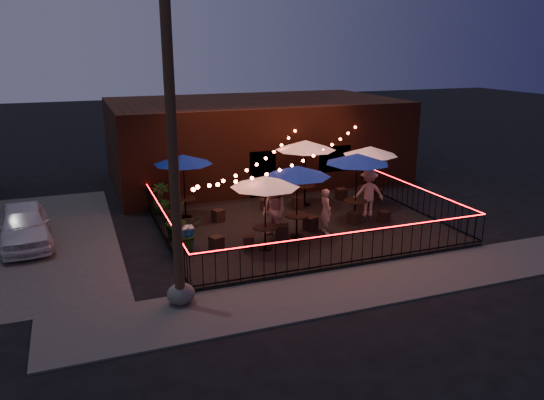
{
  "coord_description": "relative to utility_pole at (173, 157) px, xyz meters",
  "views": [
    {
      "loc": [
        -7.63,
        -15.2,
        6.59
      ],
      "look_at": [
        -0.95,
        2.38,
        1.09
      ],
      "focal_mm": 35.0,
      "sensor_mm": 36.0,
      "label": 1
    }
  ],
  "objects": [
    {
      "name": "patron_c",
      "position": [
        8.32,
        4.61,
        -2.91
      ],
      "size": [
        1.35,
        0.97,
        1.88
      ],
      "primitive_type": "imported",
      "rotation": [
        0.0,
        0.0,
        2.89
      ],
      "color": "#C9A98B",
      "rests_on": "patio"
    },
    {
      "name": "potted_shrub_b",
      "position": [
        0.8,
        4.7,
        -3.18
      ],
      "size": [
        0.87,
        0.77,
        1.34
      ],
      "primitive_type": "imported",
      "rotation": [
        0.0,
        0.0,
        0.28
      ],
      "color": "#184111",
      "rests_on": "patio"
    },
    {
      "name": "bistro_chair_7",
      "position": [
        6.15,
        6.45,
        -3.61
      ],
      "size": [
        0.5,
        0.5,
        0.49
      ],
      "primitive_type": "cube",
      "rotation": [
        0.0,
        0.0,
        2.9
      ],
      "color": "black",
      "rests_on": "patio"
    },
    {
      "name": "bistro_chair_10",
      "position": [
        8.43,
        7.01,
        -3.61
      ],
      "size": [
        0.43,
        0.43,
        0.49
      ],
      "primitive_type": "cube",
      "rotation": [
        0.0,
        0.0,
        -0.05
      ],
      "color": "black",
      "rests_on": "patio"
    },
    {
      "name": "patron_a",
      "position": [
        5.88,
        3.41,
        -3.04
      ],
      "size": [
        0.4,
        0.6,
        1.63
      ],
      "primitive_type": "imported",
      "rotation": [
        0.0,
        0.0,
        1.55
      ],
      "color": "#D1AC89",
      "rests_on": "patio"
    },
    {
      "name": "cafe_table_5",
      "position": [
        9.1,
        5.91,
        -1.58
      ],
      "size": [
        2.35,
        2.35,
        2.48
      ],
      "rotation": [
        0.0,
        0.0,
        0.04
      ],
      "color": "black",
      "rests_on": "patio"
    },
    {
      "name": "boulder",
      "position": [
        0.03,
        0.08,
        -3.68
      ],
      "size": [
        0.93,
        0.83,
        0.64
      ],
      "primitive_type": "ellipsoid",
      "rotation": [
        0.0,
        0.0,
        0.18
      ],
      "color": "#474742",
      "rests_on": "ground"
    },
    {
      "name": "bistro_chair_6",
      "position": [
        4.82,
        6.87,
        -3.64
      ],
      "size": [
        0.44,
        0.44,
        0.42
      ],
      "primitive_type": "cube",
      "rotation": [
        0.0,
        0.0,
        -0.31
      ],
      "color": "black",
      "rests_on": "patio"
    },
    {
      "name": "ground",
      "position": [
        5.4,
        2.6,
        -4.0
      ],
      "size": [
        110.0,
        110.0,
        0.0
      ],
      "primitive_type": "plane",
      "color": "black",
      "rests_on": "ground"
    },
    {
      "name": "fence_left",
      "position": [
        0.4,
        4.6,
        -3.34
      ],
      "size": [
        0.04,
        8.0,
        1.04
      ],
      "rotation": [
        0.0,
        0.0,
        1.57
      ],
      "color": "black",
      "rests_on": "patio"
    },
    {
      "name": "cafe_table_1",
      "position": [
        1.6,
        6.96,
        -1.58
      ],
      "size": [
        2.93,
        2.93,
        2.48
      ],
      "rotation": [
        0.0,
        0.0,
        -0.38
      ],
      "color": "black",
      "rests_on": "patio"
    },
    {
      "name": "fence_front",
      "position": [
        5.4,
        0.6,
        -3.34
      ],
      "size": [
        10.0,
        0.04,
        1.04
      ],
      "color": "black",
      "rests_on": "patio"
    },
    {
      "name": "patron_b",
      "position": [
        3.99,
        3.59,
        -2.88
      ],
      "size": [
        1.05,
        1.16,
        1.94
      ],
      "primitive_type": "imported",
      "rotation": [
        0.0,
        0.0,
        -1.16
      ],
      "color": "tan",
      "rests_on": "patio"
    },
    {
      "name": "festoon_lights",
      "position": [
        4.39,
        4.3,
        -1.48
      ],
      "size": [
        10.02,
        8.72,
        1.32
      ],
      "color": "#FF482B",
      "rests_on": "ground"
    },
    {
      "name": "potted_shrub_a",
      "position": [
        0.9,
        3.58,
        -3.23
      ],
      "size": [
        1.13,
        0.99,
        1.23
      ],
      "primitive_type": "imported",
      "rotation": [
        0.0,
        0.0,
        -0.03
      ],
      "color": "#1D4015",
      "rests_on": "patio"
    },
    {
      "name": "cafe_table_4",
      "position": [
        7.51,
        4.17,
        -1.44
      ],
      "size": [
        2.71,
        2.71,
        2.63
      ],
      "rotation": [
        0.0,
        0.0,
        -0.14
      ],
      "color": "black",
      "rests_on": "patio"
    },
    {
      "name": "potted_shrub_c",
      "position": [
        0.8,
        7.79,
        -3.25
      ],
      "size": [
        0.74,
        0.74,
        1.21
      ],
      "primitive_type": "imported",
      "rotation": [
        0.0,
        0.0,
        -0.1
      ],
      "color": "#13410E",
      "rests_on": "patio"
    },
    {
      "name": "bistro_chair_9",
      "position": [
        8.52,
        3.72,
        -3.64
      ],
      "size": [
        0.47,
        0.47,
        0.43
      ],
      "primitive_type": "cube",
      "rotation": [
        0.0,
        0.0,
        3.53
      ],
      "color": "black",
      "rests_on": "patio"
    },
    {
      "name": "bistro_chair_8",
      "position": [
        7.35,
        3.94,
        -3.62
      ],
      "size": [
        0.51,
        0.51,
        0.45
      ],
      "primitive_type": "cube",
      "rotation": [
        0.0,
        0.0,
        0.43
      ],
      "color": "black",
      "rests_on": "patio"
    },
    {
      "name": "cooler",
      "position": [
        0.9,
        3.68,
        -3.47
      ],
      "size": [
        0.57,
        0.41,
        0.75
      ],
      "rotation": [
        0.0,
        0.0,
        0.01
      ],
      "color": "#1B5BAC",
      "rests_on": "patio"
    },
    {
      "name": "patio",
      "position": [
        5.4,
        4.6,
        -3.92
      ],
      "size": [
        10.0,
        8.0,
        0.15
      ],
      "primitive_type": "cube",
      "color": "black",
      "rests_on": "ground"
    },
    {
      "name": "sidewalk",
      "position": [
        5.4,
        -0.65,
        -3.98
      ],
      "size": [
        18.0,
        2.5,
        0.05
      ],
      "primitive_type": "cube",
      "color": "#3C3938",
      "rests_on": "ground"
    },
    {
      "name": "utility_pole",
      "position": [
        0.0,
        0.0,
        0.0
      ],
      "size": [
        0.26,
        0.26,
        8.0
      ],
      "primitive_type": "cylinder",
      "color": "#372716",
      "rests_on": "ground"
    },
    {
      "name": "cafe_table_2",
      "position": [
        4.78,
        3.43,
        -1.53
      ],
      "size": [
        3.05,
        3.05,
        2.54
      ],
      "rotation": [
        0.0,
        0.0,
        -0.43
      ],
      "color": "black",
      "rests_on": "patio"
    },
    {
      "name": "brick_building",
      "position": [
        6.4,
        12.59,
        -2.0
      ],
      "size": [
        14.0,
        8.0,
        4.0
      ],
      "color": "#361A0E",
      "rests_on": "ground"
    },
    {
      "name": "bistro_chair_5",
      "position": [
        5.53,
        3.89,
        -3.6
      ],
      "size": [
        0.53,
        0.53,
        0.49
      ],
      "primitive_type": "cube",
      "rotation": [
        0.0,
        0.0,
        3.47
      ],
      "color": "black",
      "rests_on": "patio"
    },
    {
      "name": "bistro_chair_11",
      "position": [
        9.86,
        6.45,
        -3.61
      ],
      "size": [
        0.47,
        0.47,
        0.47
      ],
      "primitive_type": "cube",
      "rotation": [
        0.0,
        0.0,
        3.34
      ],
      "color": "black",
      "rests_on": "patio"
    },
    {
      "name": "car_white",
      "position": [
        -4.08,
        6.41,
        -3.3
      ],
      "size": [
        1.99,
        4.21,
        1.39
      ],
      "primitive_type": "imported",
      "rotation": [
        0.0,
        0.0,
        0.09
      ],
      "color": "silver",
      "rests_on": "ground"
    },
    {
      "name": "bistro_chair_3",
      "position": [
        2.66,
        6.04,
        -3.62
      ],
      "size": [
        0.49,
        0.49,
        0.46
      ],
      "primitive_type": "cube",
      "rotation": [
        0.0,
        0.0,
        3.47
      ],
      "color": "black",
      "rests_on": "patio"
    },
    {
      "name": "cafe_table_0",
      "position": [
        3.35,
        2.71,
        -1.6
      ],
      "size": [
        2.85,
        2.85,
        2.47
      ],
      "rotation": [
        0.0,
        0.0,
        -0.34
      ],
      "color": "black",
      "rests_on": "patio"
    },
    {
      "name": "bistro_chair_1",
      "position": [
        2.87,
        2.98,
        -3.64
      ],
      "size": [
        0.45,
        0.45,
        0.43
      ],
      "primitive_type": "cube",
      "rotation": [
        0.0,
        0.0,
        2.85
      ],
      "color": "black",
      "rests_on": "patio"
    },
    {
      "name": "fence_right",
      "position": [
        10.4,
        4.6,
        -3.34
      ],
      "size": [
        0.04,
        8.0,
        1.04
      ],
      "rotation": [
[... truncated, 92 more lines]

